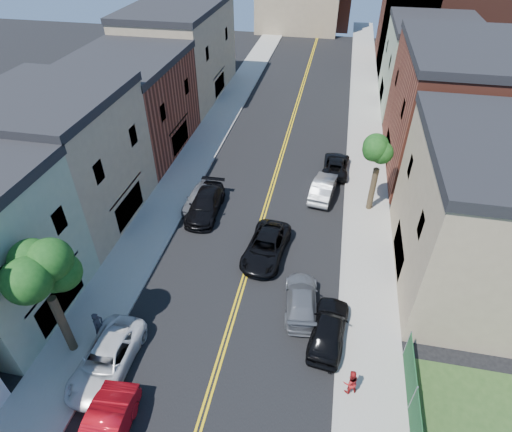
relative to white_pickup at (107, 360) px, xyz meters
The scene contains 23 objects.
sidewalk_left 26.79m from the white_pickup, 95.14° to the left, with size 3.20×100.00×0.15m, color gray.
sidewalk_right 29.86m from the white_pickup, 63.32° to the left, with size 3.20×100.00×0.15m, color gray.
curb_left 26.69m from the white_pickup, 91.40° to the left, with size 0.30×100.00×0.15m, color gray.
curb_right 29.11m from the white_pickup, 66.40° to the left, with size 0.30×100.00×0.15m, color gray.
bldg_left_tan_near 14.92m from the white_pickup, 126.06° to the left, with size 9.00×10.00×9.00m, color #998466.
bldg_left_brick 24.43m from the white_pickup, 110.55° to the left, with size 9.00×12.00×8.00m, color brown.
bldg_left_tan_far 37.86m from the white_pickup, 103.05° to the left, with size 9.00×16.00×9.50m, color #998466.
bldg_right_tan 22.55m from the white_pickup, 28.69° to the left, with size 9.00×12.00×9.00m, color #998466.
bldg_right_brick 31.74m from the white_pickup, 51.68° to the left, with size 9.00×14.00×10.00m, color brown.
bldg_right_palegrn 43.45m from the white_pickup, 63.24° to the left, with size 9.00×12.00×8.50m, color gray.
church 58.37m from the white_pickup, 67.89° to the left, with size 16.20×14.20×22.60m.
tree_left_mid 6.35m from the white_pickup, 164.05° to the left, with size 5.20×5.20×9.29m.
tree_right_far 21.99m from the white_pickup, 51.18° to the left, with size 4.40×4.40×8.03m.
white_pickup is the anchor object (origin of this frame).
grey_car_left 14.65m from the white_pickup, 88.63° to the left, with size 1.71×4.26×1.45m, color #5C5E64.
black_car_left 13.86m from the white_pickup, 85.58° to the left, with size 2.21×5.43×1.58m, color black.
grey_car_right 11.04m from the white_pickup, 32.64° to the left, with size 1.90×4.67×1.35m, color #5C5F64.
black_car_right 11.74m from the white_pickup, 20.46° to the left, with size 1.87×4.65×1.58m, color black.
silver_car_right 20.35m from the white_pickup, 61.36° to the left, with size 1.63×4.69×1.54m, color #A7ABAF.
dark_car_right_far 24.28m from the white_pickup, 64.15° to the left, with size 2.18×4.73×1.31m, color black.
black_suv_lane 11.89m from the white_pickup, 57.07° to the left, with size 2.47×5.37×1.49m, color black.
pedestrian_left 2.05m from the white_pickup, 126.47° to the left, with size 0.68×0.45×1.87m, color #24242B.
pedestrian_right 12.25m from the white_pickup, ahead, with size 0.77×0.60×1.58m, color #A7191B.
Camera 1 is at (4.35, 2.94, 19.46)m, focal length 29.05 mm.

